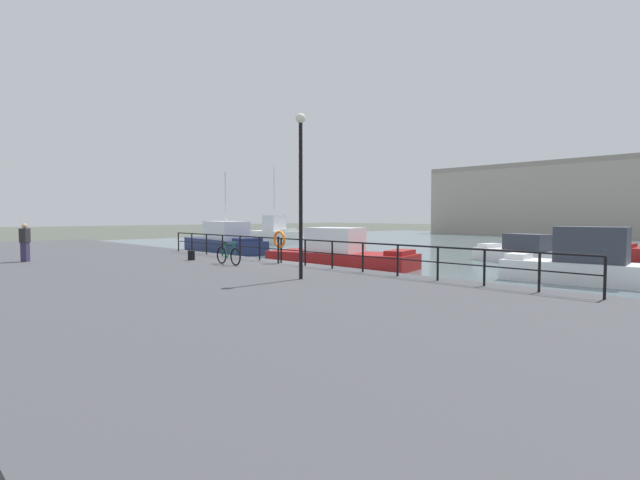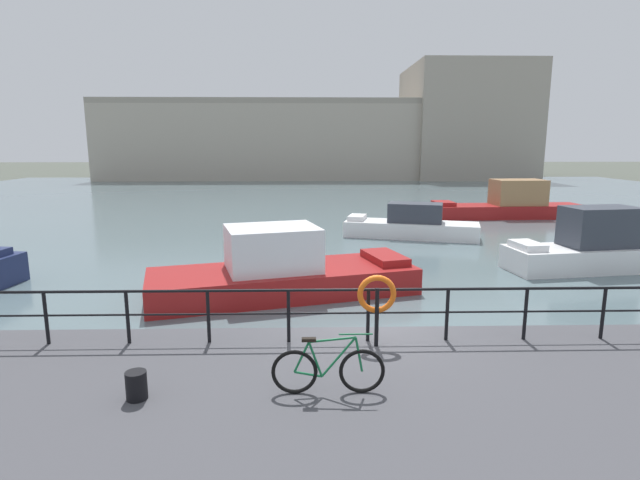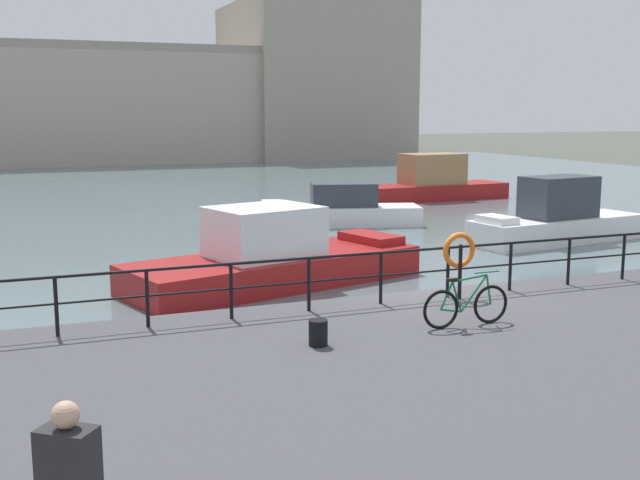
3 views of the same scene
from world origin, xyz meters
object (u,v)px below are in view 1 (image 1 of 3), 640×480
Objects in this scene: moored_small_launch at (525,253)px; mooring_bollard at (191,255)px; moored_harbor_tender at (224,241)px; life_ring_stand at (279,241)px; moored_red_daysailer at (590,264)px; moored_cabin_cruiser at (340,254)px; quay_lamp_post at (301,175)px; parked_bicycle at (228,255)px; moored_blue_motorboat at (273,234)px; standing_person at (25,242)px.

moored_small_launch is 18.92m from mooring_bollard.
moored_harbor_tender is 17.25m from life_ring_stand.
moored_cabin_cruiser is at bearing 5.99° from moored_red_daysailer.
mooring_bollard is at bearing 175.37° from quay_lamp_post.
moored_cabin_cruiser is 4.83× the size of parked_bicycle.
moored_blue_motorboat is at bearing 138.27° from parked_bicycle.
moored_small_launch is 4.86× the size of life_ring_stand.
moored_harbor_tender reaches higher than quay_lamp_post.
parked_bicycle is 2.22m from life_ring_stand.
life_ring_stand is at bearing 92.04° from moored_small_launch.
moored_small_launch is at bearing -169.17° from standing_person.
moored_blue_motorboat is at bearing -112.46° from standing_person.
quay_lamp_post reaches higher than life_ring_stand.
moored_red_daysailer is at bearing 146.10° from moored_small_launch.
moored_small_launch is 18.27m from quay_lamp_post.
moored_blue_motorboat reaches higher than moored_harbor_tender.
moored_cabin_cruiser is 1.14× the size of moored_blue_motorboat.
standing_person is (-8.29, -7.69, -0.11)m from life_ring_stand.
moored_blue_motorboat is (-25.38, 1.10, 0.32)m from moored_small_launch.
quay_lamp_post is 13.93m from standing_person.
moored_small_launch is at bearing -7.83° from moored_blue_motorboat.
parked_bicycle is at bearing -23.60° from moored_harbor_tender.
standing_person is at bearing -137.14° from life_ring_stand.
moored_small_launch is at bearing 75.89° from life_ring_stand.
moored_red_daysailer is 15.94× the size of mooring_bollard.
moored_cabin_cruiser is at bearing 76.90° from mooring_bollard.
mooring_bollard is at bearing -178.07° from parked_bicycle.
life_ring_stand is (-3.84, -15.26, 1.11)m from moored_small_launch.
moored_harbor_tender is at bearing -63.04° from moored_blue_motorboat.
parked_bicycle is 1.05× the size of standing_person.
life_ring_stand is at bearing -16.48° from moored_harbor_tender.
parked_bicycle is 1.27× the size of life_ring_stand.
moored_cabin_cruiser reaches higher than mooring_bollard.
life_ring_stand is at bearing -85.70° from moored_cabin_cruiser.
moored_harbor_tender is 7.18× the size of life_ring_stand.
moored_cabin_cruiser is at bearing 73.87° from moored_small_launch.
life_ring_stand reaches higher than moored_cabin_cruiser.
moored_red_daysailer is at bearing -19.37° from moored_blue_motorboat.
moored_harbor_tender is at bearing 155.64° from life_ring_stand.
life_ring_stand is 0.83× the size of standing_person.
quay_lamp_post is at bearing -17.99° from moored_harbor_tender.
moored_harbor_tender is 22.63m from quay_lamp_post.
life_ring_stand is 11.31m from standing_person.
mooring_bollard is at bearing -178.69° from standing_person.
moored_harbor_tender is 1.43× the size of moored_red_daysailer.
moored_cabin_cruiser is 6.30m from life_ring_stand.
moored_small_launch is 11.13m from moored_cabin_cruiser.
standing_person is (13.25, -24.05, 0.68)m from moored_blue_motorboat.
standing_person is (-17.67, -16.32, 0.80)m from moored_red_daysailer.
moored_blue_motorboat is at bearing 136.05° from moored_cabin_cruiser.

